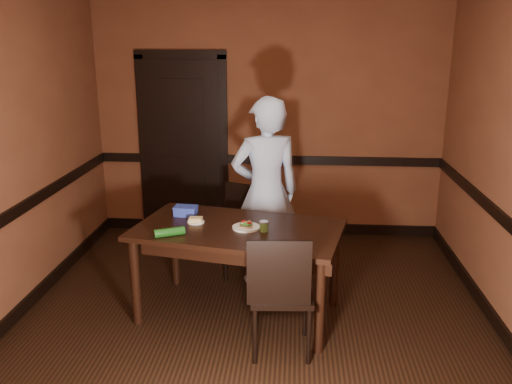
# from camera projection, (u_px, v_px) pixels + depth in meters

# --- Properties ---
(floor) EXTENTS (4.00, 4.50, 0.01)m
(floor) POSITION_uv_depth(u_px,v_px,m) (253.00, 326.00, 4.47)
(floor) COLOR black
(floor) RESTS_ON ground
(wall_back) EXTENTS (4.00, 0.02, 2.70)m
(wall_back) POSITION_uv_depth(u_px,v_px,m) (268.00, 121.00, 6.25)
(wall_back) COLOR brown
(wall_back) RESTS_ON ground
(wall_front) EXTENTS (4.00, 0.02, 2.70)m
(wall_front) POSITION_uv_depth(u_px,v_px,m) (201.00, 313.00, 1.94)
(wall_front) COLOR brown
(wall_front) RESTS_ON ground
(dado_back) EXTENTS (4.00, 0.03, 0.10)m
(dado_back) POSITION_uv_depth(u_px,v_px,m) (268.00, 160.00, 6.36)
(dado_back) COLOR black
(dado_back) RESTS_ON ground
(dado_left) EXTENTS (0.03, 4.50, 0.10)m
(dado_left) POSITION_uv_depth(u_px,v_px,m) (8.00, 217.00, 4.37)
(dado_left) COLOR black
(dado_left) RESTS_ON ground
(baseboard_back) EXTENTS (4.00, 0.03, 0.12)m
(baseboard_back) POSITION_uv_depth(u_px,v_px,m) (268.00, 227.00, 6.60)
(baseboard_back) COLOR black
(baseboard_back) RESTS_ON ground
(baseboard_left) EXTENTS (0.03, 4.50, 0.12)m
(baseboard_left) POSITION_uv_depth(u_px,v_px,m) (20.00, 310.00, 4.60)
(baseboard_left) COLOR black
(baseboard_left) RESTS_ON ground
(baseboard_right) EXTENTS (0.03, 4.50, 0.12)m
(baseboard_right) POSITION_uv_depth(u_px,v_px,m) (501.00, 329.00, 4.31)
(baseboard_right) COLOR black
(baseboard_right) RESTS_ON ground
(door) EXTENTS (1.05, 0.07, 2.20)m
(door) POSITION_uv_depth(u_px,v_px,m) (183.00, 143.00, 6.36)
(door) COLOR black
(door) RESTS_ON ground
(dining_table) EXTENTS (1.83, 1.27, 0.79)m
(dining_table) POSITION_uv_depth(u_px,v_px,m) (238.00, 271.00, 4.57)
(dining_table) COLOR black
(dining_table) RESTS_ON floor
(chair_far) EXTENTS (0.55, 0.55, 0.90)m
(chair_far) POSITION_uv_depth(u_px,v_px,m) (250.00, 234.00, 5.26)
(chair_far) COLOR black
(chair_far) RESTS_ON floor
(chair_near) EXTENTS (0.48, 0.48, 0.96)m
(chair_near) POSITION_uv_depth(u_px,v_px,m) (281.00, 291.00, 4.02)
(chair_near) COLOR black
(chair_near) RESTS_ON floor
(person) EXTENTS (0.75, 0.61, 1.79)m
(person) POSITION_uv_depth(u_px,v_px,m) (266.00, 192.00, 5.06)
(person) COLOR silver
(person) RESTS_ON floor
(sandwich_plate) EXTENTS (0.23, 0.23, 0.06)m
(sandwich_plate) POSITION_uv_depth(u_px,v_px,m) (246.00, 226.00, 4.43)
(sandwich_plate) COLOR white
(sandwich_plate) RESTS_ON dining_table
(sauce_jar) EXTENTS (0.07, 0.07, 0.08)m
(sauce_jar) POSITION_uv_depth(u_px,v_px,m) (264.00, 226.00, 4.36)
(sauce_jar) COLOR #5A8B3A
(sauce_jar) RESTS_ON dining_table
(cheese_saucer) EXTENTS (0.15, 0.15, 0.05)m
(cheese_saucer) POSITION_uv_depth(u_px,v_px,m) (196.00, 220.00, 4.57)
(cheese_saucer) COLOR white
(cheese_saucer) RESTS_ON dining_table
(food_tub) EXTENTS (0.21, 0.15, 0.08)m
(food_tub) POSITION_uv_depth(u_px,v_px,m) (186.00, 211.00, 4.74)
(food_tub) COLOR blue
(food_tub) RESTS_ON dining_table
(wrapped_veg) EXTENTS (0.25, 0.17, 0.07)m
(wrapped_veg) POSITION_uv_depth(u_px,v_px,m) (169.00, 232.00, 4.26)
(wrapped_veg) COLOR #164A12
(wrapped_veg) RESTS_ON dining_table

